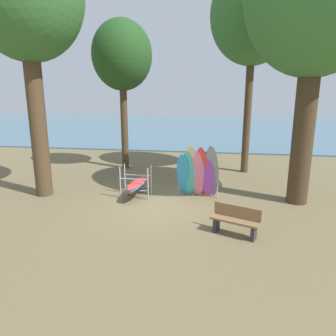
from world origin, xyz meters
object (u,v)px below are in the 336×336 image
object	(u,v)px
tree_mid_behind	(122,57)
tree_far_left_back	(253,15)
leaning_board_pile	(198,173)
park_bench	(236,220)
board_storage_rack	(136,184)

from	to	relation	value
tree_mid_behind	tree_far_left_back	distance (m)	6.65
leaning_board_pile	park_bench	world-z (taller)	leaning_board_pile
leaning_board_pile	board_storage_rack	bearing A→B (deg)	-175.09
tree_far_left_back	leaning_board_pile	bearing A→B (deg)	-115.00
tree_far_left_back	park_bench	distance (m)	10.48
leaning_board_pile	board_storage_rack	world-z (taller)	leaning_board_pile
tree_far_left_back	park_bench	bearing A→B (deg)	-96.35
leaning_board_pile	park_bench	bearing A→B (deg)	-66.92
leaning_board_pile	board_storage_rack	size ratio (longest dim) A/B	1.02
tree_mid_behind	leaning_board_pile	size ratio (longest dim) A/B	3.54
tree_mid_behind	board_storage_rack	size ratio (longest dim) A/B	3.61
park_bench	leaning_board_pile	bearing A→B (deg)	113.08
tree_mid_behind	board_storage_rack	bearing A→B (deg)	-68.03
park_bench	tree_mid_behind	bearing A→B (deg)	126.74
tree_mid_behind	tree_far_left_back	bearing A→B (deg)	1.59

